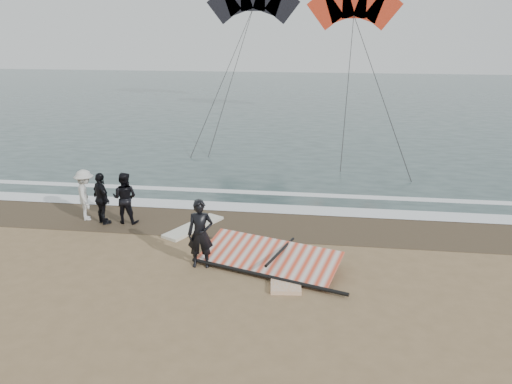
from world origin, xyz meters
TOP-DOWN VIEW (x-y plane):
  - ground at (0.00, 0.00)m, footprint 120.00×120.00m
  - sea at (0.00, 33.00)m, footprint 120.00×54.00m
  - wet_sand at (0.00, 4.50)m, footprint 120.00×2.80m
  - foam_near at (0.00, 5.90)m, footprint 120.00×0.90m
  - foam_far at (0.00, 7.60)m, footprint 120.00×0.45m
  - man_main at (-1.39, 1.27)m, footprint 0.74×0.53m
  - board_white at (0.87, 1.35)m, footprint 1.01×2.73m
  - board_cream at (-2.27, 3.82)m, footprint 1.61×2.33m
  - trio_cluster at (-5.36, 4.01)m, footprint 2.37×1.44m
  - sail_rig at (0.36, 1.65)m, footprint 4.18×2.78m
  - kite_red at (3.38, 23.20)m, footprint 6.47×6.86m
  - kite_dark at (-3.84, 28.73)m, footprint 7.96×8.29m

SIDE VIEW (x-z plane):
  - ground at x=0.00m, z-range 0.00..0.00m
  - wet_sand at x=0.00m, z-range 0.00..0.01m
  - sea at x=0.00m, z-range 0.00..0.02m
  - foam_near at x=0.00m, z-range 0.02..0.03m
  - foam_far at x=0.00m, z-range 0.02..0.03m
  - board_cream at x=-2.27m, z-range 0.00..0.10m
  - board_white at x=0.87m, z-range 0.00..0.11m
  - sail_rig at x=0.36m, z-range -0.05..0.44m
  - trio_cluster at x=-5.36m, z-range -0.01..1.73m
  - man_main at x=-1.39m, z-range 0.00..1.89m
  - kite_red at x=3.38m, z-range -0.52..14.71m
  - kite_dark at x=-3.84m, z-range -1.38..16.57m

